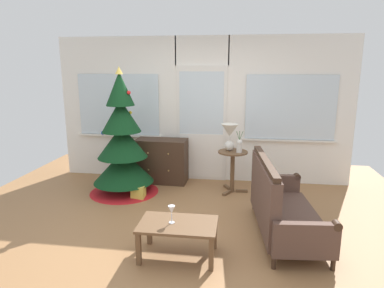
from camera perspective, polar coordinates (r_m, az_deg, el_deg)
ground_plane at (r=4.49m, az=-1.70°, el=-14.10°), size 6.76×6.76×0.00m
back_wall_with_door at (r=6.11m, az=1.63°, el=5.74°), size 5.20×0.14×2.55m
christmas_tree at (r=5.62m, az=-11.53°, el=-0.62°), size 1.12×1.12×2.04m
dresser_cabinet at (r=6.12m, az=-5.09°, el=-2.79°), size 0.91×0.47×0.78m
settee_sofa at (r=4.36m, az=14.34°, el=-9.93°), size 0.86×1.68×0.96m
side_table at (r=5.62m, az=6.79°, el=-3.19°), size 0.50×0.48×0.69m
table_lamp at (r=5.55m, az=6.32°, el=1.76°), size 0.28×0.28×0.44m
flower_vase at (r=5.48m, az=7.91°, el=-0.21°), size 0.11×0.10×0.35m
coffee_table at (r=3.79m, az=-2.35°, el=-13.82°), size 0.84×0.53×0.39m
wine_glass at (r=3.72m, az=-3.38°, el=-11.02°), size 0.08×0.08×0.20m
gift_box at (r=5.49m, az=-8.94°, el=-7.94°), size 0.20×0.18×0.20m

